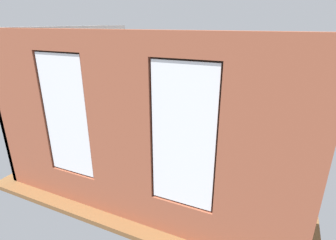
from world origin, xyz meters
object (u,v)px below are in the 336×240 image
object	(u,v)px
potted_plant_corner_near_left	(282,125)
potted_plant_corner_far_left	(271,206)
remote_silver	(175,136)
potted_plant_near_tv	(100,126)
couch_left	(269,164)
potted_plant_between_couches	(176,177)
remote_gray	(157,133)
potted_plant_mid_room_small	(214,133)
couch_by_window	(118,175)
tv_flatscreen	(105,108)
potted_plant_beside_window_right	(56,153)
media_console	(106,127)
potted_plant_foreground_right	(137,109)
cup_ceramic	(173,133)
potted_plant_by_left_couch	(259,130)
table_plant_small	(168,128)
coffee_table	(173,136)

from	to	relation	value
potted_plant_corner_near_left	potted_plant_corner_far_left	bearing A→B (deg)	89.90
remote_silver	potted_plant_near_tv	size ratio (longest dim) A/B	0.15
couch_left	potted_plant_between_couches	xyz separation A→B (m)	(1.58, 1.80, 0.29)
remote_gray	potted_plant_mid_room_small	xyz separation A→B (m)	(-1.41, -0.90, -0.10)
couch_by_window	potted_plant_mid_room_small	world-z (taller)	couch_by_window
remote_silver	potted_plant_between_couches	distance (m)	2.28
couch_by_window	potted_plant_corner_near_left	world-z (taller)	potted_plant_corner_near_left
tv_flatscreen	potted_plant_corner_far_left	distance (m)	5.61
tv_flatscreen	potted_plant_beside_window_right	size ratio (longest dim) A/B	1.26
media_console	potted_plant_foreground_right	world-z (taller)	potted_plant_foreground_right
potted_plant_beside_window_right	potted_plant_corner_far_left	bearing A→B (deg)	180.00
potted_plant_between_couches	potted_plant_corner_near_left	bearing A→B (deg)	-115.16
cup_ceramic	potted_plant_mid_room_small	xyz separation A→B (m)	(-0.97, -0.78, -0.13)
remote_silver	couch_left	bearing A→B (deg)	-11.36
potted_plant_between_couches	potted_plant_mid_room_small	size ratio (longest dim) A/B	2.14
couch_left	media_console	size ratio (longest dim) A/B	2.11
couch_by_window	potted_plant_mid_room_small	size ratio (longest dim) A/B	3.11
potted_plant_between_couches	potted_plant_by_left_couch	world-z (taller)	potted_plant_between_couches
couch_by_window	remote_gray	world-z (taller)	couch_by_window
cup_ceramic	remote_gray	bearing A→B (deg)	14.85
cup_ceramic	potted_plant_foreground_right	world-z (taller)	potted_plant_foreground_right
potted_plant_mid_room_small	couch_left	bearing A→B (deg)	143.82
cup_ceramic	potted_plant_near_tv	size ratio (longest dim) A/B	0.08
cup_ceramic	potted_plant_mid_room_small	size ratio (longest dim) A/B	0.16
cup_ceramic	tv_flatscreen	size ratio (longest dim) A/B	0.08
remote_gray	potted_plant_beside_window_right	world-z (taller)	potted_plant_beside_window_right
table_plant_small	remote_silver	size ratio (longest dim) A/B	1.36
remote_gray	potted_plant_corner_far_left	bearing A→B (deg)	-115.49
remote_gray	media_console	world-z (taller)	media_console
potted_plant_mid_room_small	potted_plant_corner_near_left	world-z (taller)	potted_plant_corner_near_left
couch_by_window	cup_ceramic	bearing A→B (deg)	-97.75
potted_plant_beside_window_right	table_plant_small	bearing A→B (deg)	-125.57
potted_plant_beside_window_right	potted_plant_corner_near_left	xyz separation A→B (m)	(-4.68, -3.84, 0.08)
couch_left	media_console	world-z (taller)	couch_left
media_console	potted_plant_foreground_right	size ratio (longest dim) A/B	1.25
couch_by_window	potted_plant_mid_room_small	xyz separation A→B (m)	(-1.28, -3.03, 0.01)
coffee_table	media_console	size ratio (longest dim) A/B	1.55
coffee_table	potted_plant_between_couches	xyz separation A→B (m)	(-1.01, 2.20, 0.24)
media_console	potted_plant_by_left_couch	xyz separation A→B (m)	(-4.52, -1.00, 0.30)
potted_plant_near_tv	potted_plant_foreground_right	bearing A→B (deg)	-84.35
potted_plant_mid_room_small	media_console	bearing A→B (deg)	12.74
table_plant_small	potted_plant_near_tv	world-z (taller)	potted_plant_near_tv
coffee_table	potted_plant_near_tv	distance (m)	2.03
couch_left	potted_plant_near_tv	world-z (taller)	potted_plant_near_tv
cup_ceramic	potted_plant_foreground_right	bearing A→B (deg)	-35.38
tv_flatscreen	potted_plant_foreground_right	size ratio (longest dim) A/B	1.44
table_plant_small	media_console	distance (m)	2.16
potted_plant_between_couches	table_plant_small	bearing A→B (deg)	-62.48
couch_by_window	remote_silver	world-z (taller)	couch_by_window
potted_plant_between_couches	potted_plant_beside_window_right	distance (m)	2.95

